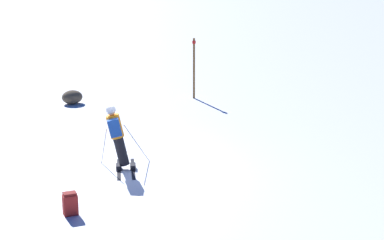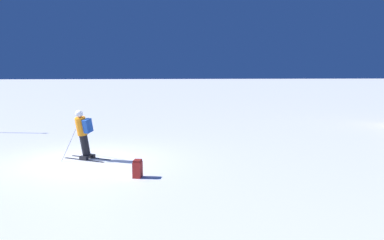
% 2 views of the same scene
% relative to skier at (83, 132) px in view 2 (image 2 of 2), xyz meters
% --- Properties ---
extents(ground_plane, '(300.00, 300.00, 0.00)m').
position_rel_skier_xyz_m(ground_plane, '(0.07, 0.08, -0.94)').
color(ground_plane, white).
extents(skier, '(1.44, 1.61, 1.72)m').
position_rel_skier_xyz_m(skier, '(0.00, 0.00, 0.00)').
color(skier, black).
rests_on(skier, ground).
extents(spare_backpack, '(0.35, 0.29, 0.50)m').
position_rel_skier_xyz_m(spare_backpack, '(2.26, 1.82, -0.70)').
color(spare_backpack, '#AD231E').
rests_on(spare_backpack, ground).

